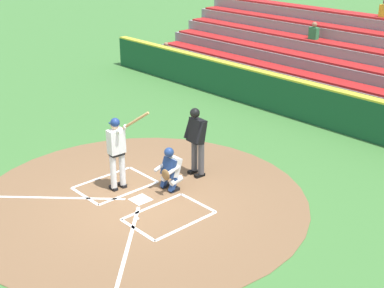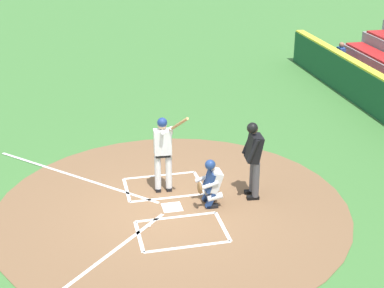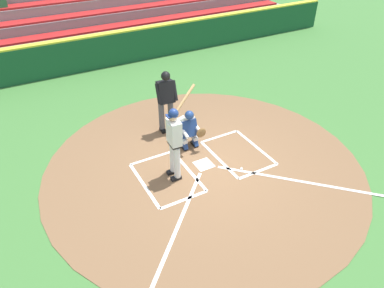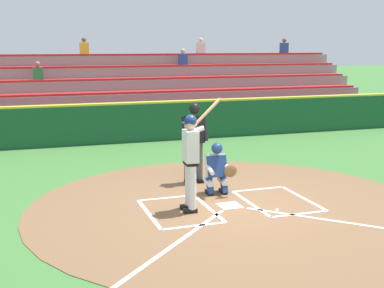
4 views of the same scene
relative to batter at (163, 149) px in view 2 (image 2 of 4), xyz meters
The scene contains 7 objects.
ground_plane 1.37m from the batter, behind, with size 120.00×120.00×0.00m, color #427A38.
dirt_circle 1.37m from the batter, behind, with size 8.00×8.00×0.01m, color brown.
home_plate_and_chalk 1.60m from the batter, 134.12° to the left, with size 7.93×4.91×0.01m.
batter is the anchor object (origin of this frame).
catcher 1.37m from the batter, 134.23° to the right, with size 0.59×0.61×1.13m.
plate_umpire 2.09m from the batter, 110.20° to the right, with size 0.60×0.45×1.86m.
baseball 1.97m from the batter, 158.62° to the left, with size 0.07×0.07×0.07m, color white.
Camera 2 is at (-11.43, 2.14, 6.63)m, focal length 54.99 mm.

